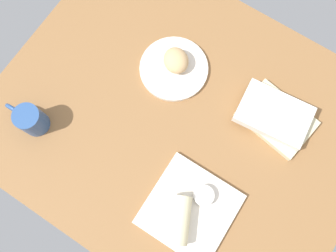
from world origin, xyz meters
TOP-DOWN VIEW (x-y plane):
  - dining_table at (0.00, 0.00)cm, footprint 110.00×90.00cm
  - round_plate at (10.44, -12.64)cm, footprint 21.24×21.24cm
  - scone_pastry at (10.55, -13.96)cm, footprint 11.25×11.05cm
  - square_plate at (-16.13, 20.64)cm, footprint 23.39×23.39cm
  - sauce_cup at (-17.34, 15.55)cm, footprint 5.79×5.79cm
  - breakfast_wrap at (-15.16, 24.71)cm, footprint 10.52×13.84cm
  - book_stack at (-23.04, -15.32)cm, footprint 23.85×17.91cm
  - coffee_mug at (35.69, 24.37)cm, footprint 12.67×7.66cm

SIDE VIEW (x-z plane):
  - dining_table at x=0.00cm, z-range 0.00..4.00cm
  - round_plate at x=10.44cm, z-range 4.00..5.40cm
  - square_plate at x=-16.13cm, z-range 4.00..5.60cm
  - book_stack at x=-23.04cm, z-range 3.93..9.36cm
  - sauce_cup at x=-17.34cm, z-range 5.69..7.99cm
  - scone_pastry at x=10.55cm, z-range 5.40..10.80cm
  - breakfast_wrap at x=-15.16cm, z-range 5.60..11.21cm
  - coffee_mug at x=35.69cm, z-range 4.10..13.54cm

